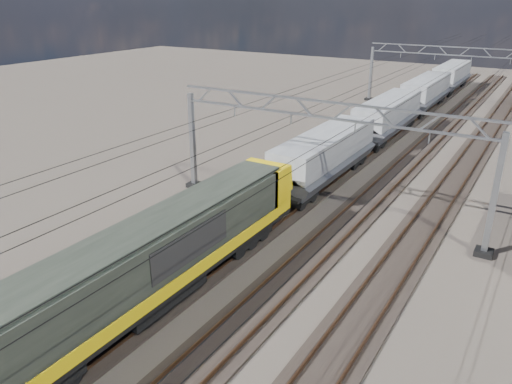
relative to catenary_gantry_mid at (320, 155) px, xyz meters
The scene contains 13 objects.
ground 5.59m from the catenary_gantry_mid, 90.00° to the right, with size 160.00×160.00×0.00m, color #2B2520.
track_outer_west 8.17m from the catenary_gantry_mid, 146.31° to the right, with size 2.60×140.00×0.30m.
track_loco 5.89m from the catenary_gantry_mid, 116.57° to the right, with size 2.60×140.00×0.30m.
track_inner_east 5.89m from the catenary_gantry_mid, 63.43° to the right, with size 2.60×140.00×0.30m.
track_outer_east 8.17m from the catenary_gantry_mid, 33.69° to the right, with size 2.60×140.00×0.30m.
catenary_gantry_mid is the anchor object (origin of this frame).
catenary_gantry_far 36.00m from the catenary_gantry_mid, 90.00° to the left, with size 19.90×0.90×7.11m.
overhead_wires 4.40m from the catenary_gantry_mid, 90.00° to the left, with size 12.03×140.00×0.53m.
locomotive 12.61m from the catenary_gantry_mid, 99.20° to the right, with size 2.76×21.10×3.62m.
hopper_wagon_lead 5.95m from the catenary_gantry_mid, 110.50° to the left, with size 3.38×13.00×3.25m.
hopper_wagon_mid 19.72m from the catenary_gantry_mid, 95.84° to the left, with size 3.38×13.00×3.25m.
hopper_wagon_third 33.85m from the catenary_gantry_mid, 93.39° to the left, with size 3.38×13.00×3.25m.
hopper_wagon_fourth 48.02m from the catenary_gantry_mid, 92.39° to the left, with size 3.38×13.00×3.25m.
Camera 1 is at (11.32, -21.79, 12.71)m, focal length 35.00 mm.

